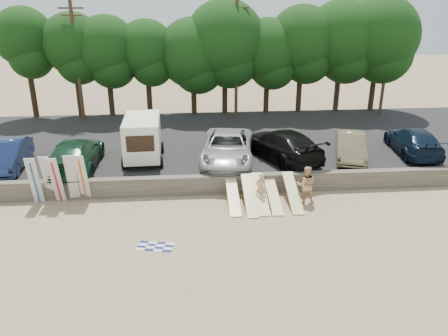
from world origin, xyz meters
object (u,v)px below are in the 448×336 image
at_px(beachgoer_b, 306,185).
at_px(cooler, 266,193).
at_px(car_3, 282,144).
at_px(car_4, 350,146).
at_px(car_0, 8,155).
at_px(car_2, 227,148).
at_px(beachgoer_a, 261,188).
at_px(car_1, 76,154).
at_px(car_5, 413,141).
at_px(box_trailer, 143,137).

distance_m(beachgoer_b, cooler, 2.20).
height_order(car_3, car_4, car_3).
xyz_separation_m(car_0, car_2, (12.30, 0.06, 0.08)).
bearing_deg(cooler, beachgoer_a, -142.22).
height_order(car_0, car_4, car_0).
height_order(car_1, car_5, car_1).
distance_m(car_3, car_5, 8.25).
height_order(car_1, car_3, car_3).
height_order(car_4, cooler, car_4).
distance_m(car_1, car_5, 20.05).
height_order(car_1, car_4, car_1).
bearing_deg(car_3, beachgoer_b, 70.65).
height_order(car_2, car_3, car_3).
xyz_separation_m(box_trailer, car_0, (-7.39, -0.83, -0.64)).
bearing_deg(beachgoer_b, car_2, -44.07).
xyz_separation_m(box_trailer, car_3, (8.16, -0.48, -0.54)).
height_order(box_trailer, beachgoer_a, box_trailer).
distance_m(box_trailer, car_3, 8.19).
relative_size(beachgoer_a, cooler, 4.27).
bearing_deg(car_0, beachgoer_a, -21.72).
relative_size(box_trailer, car_5, 0.74).
relative_size(car_1, car_5, 1.07).
distance_m(car_1, beachgoer_b, 12.73).
distance_m(car_2, beachgoer_b, 5.63).
relative_size(car_0, beachgoer_a, 2.95).
bearing_deg(cooler, car_0, 142.70).
distance_m(car_0, beachgoer_b, 16.41).
height_order(car_3, beachgoer_a, car_3).
xyz_separation_m(car_5, beachgoer_b, (-7.96, -4.84, -0.52)).
distance_m(car_4, car_5, 4.19).
bearing_deg(car_4, car_5, 24.14).
height_order(car_0, car_1, car_1).
bearing_deg(car_1, car_0, -4.76).
xyz_separation_m(car_2, beachgoer_b, (3.53, -4.34, -0.59)).
relative_size(car_3, cooler, 16.05).
relative_size(car_5, beachgoer_a, 3.38).
bearing_deg(car_2, car_1, -169.43).
relative_size(car_0, beachgoer_b, 2.45).
height_order(car_3, car_5, car_3).
height_order(car_0, beachgoer_b, car_0).
bearing_deg(car_1, beachgoer_a, 158.04).
distance_m(beachgoer_a, beachgoer_b, 2.27).
distance_m(car_2, cooler, 4.06).
bearing_deg(car_3, beachgoer_a, 43.45).
bearing_deg(beachgoer_a, beachgoer_b, 173.83).
relative_size(car_1, car_2, 0.94).
distance_m(car_2, beachgoer_a, 4.49).
bearing_deg(beachgoer_b, cooler, -20.52).
xyz_separation_m(box_trailer, car_5, (16.40, -0.26, -0.63)).
height_order(car_2, cooler, car_2).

